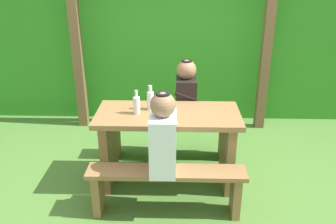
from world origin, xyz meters
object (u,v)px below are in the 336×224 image
Objects in this scene: person_white_shirt at (163,136)px; cell_phone at (164,114)px; picnic_table at (168,136)px; bottle_left at (137,105)px; drinking_glass at (170,107)px; bench_far at (169,132)px; bench_near at (166,182)px; bottle_right at (150,100)px; person_black_coat at (186,95)px.

person_white_shirt reaches higher than cell_phone.
picnic_table is 5.93× the size of bottle_left.
picnic_table is 0.30m from drinking_glass.
cell_phone is (-0.04, -0.56, 0.46)m from bench_far.
cell_phone is at bearing 91.08° from person_white_shirt.
bench_near is 1.95× the size of person_white_shirt.
person_white_shirt reaches higher than bottle_left.
person_white_shirt is at bearing -93.09° from picnic_table.
bottle_left reaches higher than cell_phone.
person_white_shirt reaches higher than drinking_glass.
cell_phone is at bearing -118.28° from drinking_glass.
bench_near is (0.00, -0.51, -0.20)m from picnic_table.
bench_far is (0.00, 0.51, -0.20)m from picnic_table.
picnic_table is at bearing -24.64° from bottle_right.
drinking_glass is (0.05, 0.57, 0.04)m from person_white_shirt.
drinking_glass reaches higher than bench_far.
bottle_right reaches higher than drinking_glass.
bench_near is 1.02m from bench_far.
cell_phone is at bearing 94.44° from bench_near.
bottle_right is at bearing 41.18° from bottle_left.
person_white_shirt is (-0.03, -0.51, 0.26)m from picnic_table.
bottle_right reaches higher than picnic_table.
bench_far is 0.73m from cell_phone.
drinking_glass is 0.21m from bottle_right.
bottle_right reaches higher than bench_near.
drinking_glass is at bearing 76.92° from cell_phone.
person_black_coat reaches higher than bench_far.
person_white_shirt is 1.00× the size of person_black_coat.
drinking_glass is (0.02, -0.45, 0.50)m from bench_far.
bench_far is at bearing 90.00° from bench_near.
cell_phone is (-0.04, 0.46, 0.46)m from bench_near.
person_black_coat is at bearing 70.06° from drinking_glass.
bottle_right is at bearing -112.15° from bench_far.
person_black_coat is at bearing 47.96° from bottle_left.
person_white_shirt is 0.62m from bottle_right.
person_white_shirt is (-0.03, -1.02, 0.46)m from bench_far.
bench_far is 0.73m from bottle_right.
drinking_glass is 0.34m from bottle_left.
cell_phone is (0.26, -0.02, -0.09)m from bottle_left.
person_black_coat is 0.73m from bottle_left.
drinking_glass is at bearing 87.89° from bench_near.
bottle_left is at bearing -132.04° from person_black_coat.
bench_near is 18.07× the size of drinking_glass.
bench_far is at bearing 60.96° from bottle_left.
drinking_glass is at bearing -87.34° from bench_far.
person_white_shirt is 2.90× the size of bottle_right.
bench_near is 1.95× the size of person_black_coat.
picnic_table is 0.55m from bench_near.
bottle_right is (-0.18, 0.59, 0.56)m from bench_near.
bench_far is at bearing 90.00° from picnic_table.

